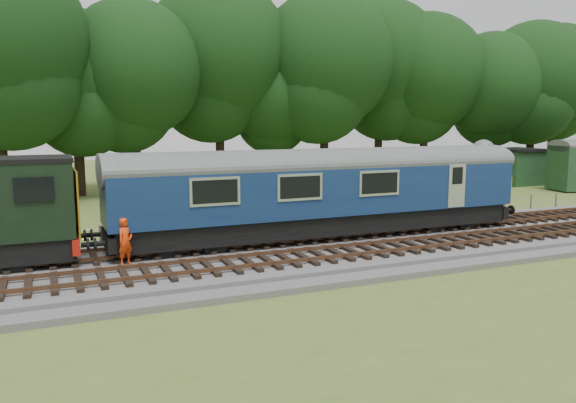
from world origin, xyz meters
name	(u,v)px	position (x,y,z in m)	size (l,w,h in m)	color
ground	(363,250)	(0.00, 0.00, 0.00)	(120.00, 120.00, 0.00)	#4B6A27
ballast	(363,246)	(0.00, 0.00, 0.17)	(70.00, 7.00, 0.35)	#4C4C4F
track_north	(347,234)	(0.00, 1.40, 0.42)	(67.20, 2.40, 0.21)	black
track_south	(385,248)	(0.00, -1.60, 0.42)	(67.20, 2.40, 0.21)	black
fence	(316,230)	(0.00, 4.50, 0.00)	(64.00, 0.12, 1.00)	#6B6054
tree_line	(216,190)	(0.00, 22.00, 0.00)	(70.00, 8.00, 18.00)	black
dmu_railcar	(325,185)	(-1.10, 1.40, 2.61)	(18.05, 2.86, 3.88)	black
worker	(126,242)	(-9.53, -0.04, 1.18)	(0.61, 0.40, 1.66)	#F9400D
shed	(516,166)	(24.09, 15.70, 1.52)	(3.68, 3.68, 3.00)	#1B3B22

